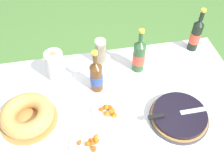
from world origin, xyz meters
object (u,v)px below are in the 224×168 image
(bundt_cake, at_px, (27,115))
(cup_stack, at_px, (101,52))
(cider_bottle_green, at_px, (139,55))
(paper_towel_roll, at_px, (56,66))
(berry_tart, at_px, (179,116))
(cider_bottle_amber, at_px, (96,76))
(snack_plate_left, at_px, (108,111))
(snack_plate_near, at_px, (90,144))
(serving_knife, at_px, (175,113))
(juice_bottle_red, at_px, (196,35))

(bundt_cake, xyz_separation_m, cup_stack, (0.48, 0.38, 0.05))
(bundt_cake, bearing_deg, cider_bottle_green, 21.31)
(cider_bottle_green, xyz_separation_m, paper_towel_roll, (-0.53, 0.02, -0.01))
(berry_tart, relative_size, paper_towel_roll, 1.58)
(cider_bottle_green, relative_size, paper_towel_roll, 1.52)
(cider_bottle_amber, xyz_separation_m, snack_plate_left, (0.03, -0.19, -0.10))
(cider_bottle_amber, bearing_deg, snack_plate_near, -104.11)
(cider_bottle_green, height_order, snack_plate_near, cider_bottle_green)
(berry_tart, xyz_separation_m, cider_bottle_amber, (-0.42, 0.31, 0.08))
(snack_plate_near, relative_size, snack_plate_left, 1.16)
(cider_bottle_green, relative_size, cider_bottle_amber, 1.05)
(serving_knife, height_order, paper_towel_roll, paper_towel_roll)
(cider_bottle_green, bearing_deg, cup_stack, 154.81)
(bundt_cake, height_order, juice_bottle_red, juice_bottle_red)
(berry_tart, xyz_separation_m, juice_bottle_red, (0.31, 0.55, 0.10))
(juice_bottle_red, relative_size, snack_plate_left, 1.67)
(serving_knife, distance_m, snack_plate_near, 0.49)
(serving_knife, bearing_deg, snack_plate_left, 161.22)
(bundt_cake, distance_m, snack_plate_near, 0.39)
(bundt_cake, relative_size, cider_bottle_green, 1.02)
(serving_knife, bearing_deg, bundt_cake, 169.22)
(juice_bottle_red, relative_size, paper_towel_roll, 1.54)
(serving_knife, xyz_separation_m, cup_stack, (-0.33, 0.54, 0.03))
(snack_plate_left, bearing_deg, snack_plate_near, -124.97)
(serving_knife, height_order, cider_bottle_green, cider_bottle_green)
(berry_tart, xyz_separation_m, serving_knife, (-0.03, 0.00, 0.04))
(cider_bottle_green, xyz_separation_m, juice_bottle_red, (0.44, 0.12, 0.00))
(bundt_cake, height_order, cider_bottle_amber, cider_bottle_amber)
(cider_bottle_green, relative_size, snack_plate_near, 1.42)
(cider_bottle_amber, bearing_deg, paper_towel_roll, 149.75)
(serving_knife, distance_m, snack_plate_left, 0.38)
(bundt_cake, bearing_deg, serving_knife, -10.84)
(juice_bottle_red, xyz_separation_m, snack_plate_left, (-0.69, -0.43, -0.11))
(berry_tart, height_order, serving_knife, serving_knife)
(serving_knife, relative_size, juice_bottle_red, 1.16)
(berry_tart, relative_size, snack_plate_left, 1.72)
(berry_tart, distance_m, serving_knife, 0.05)
(juice_bottle_red, bearing_deg, paper_towel_roll, -173.83)
(cup_stack, xyz_separation_m, paper_towel_roll, (-0.30, -0.09, 0.01))
(berry_tart, xyz_separation_m, snack_plate_near, (-0.51, -0.06, -0.02))
(bundt_cake, xyz_separation_m, paper_towel_roll, (0.18, 0.29, 0.06))
(cider_bottle_amber, height_order, paper_towel_roll, cider_bottle_amber)
(snack_plate_left, bearing_deg, cup_stack, 86.29)
(cider_bottle_amber, distance_m, paper_towel_roll, 0.27)
(juice_bottle_red, relative_size, snack_plate_near, 1.44)
(serving_knife, height_order, cup_stack, cup_stack)
(juice_bottle_red, distance_m, snack_plate_near, 1.04)
(serving_knife, xyz_separation_m, paper_towel_roll, (-0.62, 0.45, 0.04))
(berry_tart, height_order, bundt_cake, bundt_cake)
(cider_bottle_amber, bearing_deg, serving_knife, -38.76)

